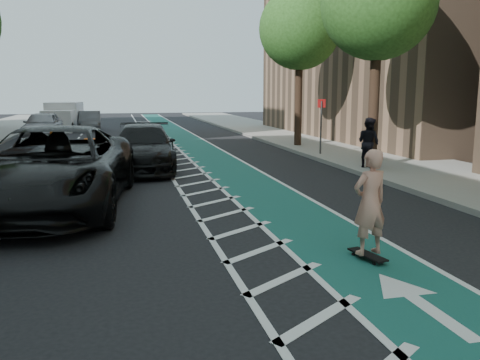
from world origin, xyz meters
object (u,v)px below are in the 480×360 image
object	(u,v)px
suv_near	(53,168)
suv_far	(143,148)
skateboarder	(370,202)
barrel_a	(35,164)

from	to	relation	value
suv_near	suv_far	distance (m)	6.24
suv_near	suv_far	xyz separation A→B (m)	(2.40, 5.76, -0.18)
skateboarder	barrel_a	xyz separation A→B (m)	(-6.66, 9.88, -0.52)
skateboarder	barrel_a	world-z (taller)	skateboarder
skateboarder	suv_near	xyz separation A→B (m)	(-5.55, 5.22, -0.01)
barrel_a	suv_far	bearing A→B (deg)	17.45
skateboarder	suv_far	bearing A→B (deg)	-85.70
skateboarder	suv_near	distance (m)	7.62
skateboarder	suv_far	size ratio (longest dim) A/B	0.32
skateboarder	barrel_a	size ratio (longest dim) A/B	1.76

